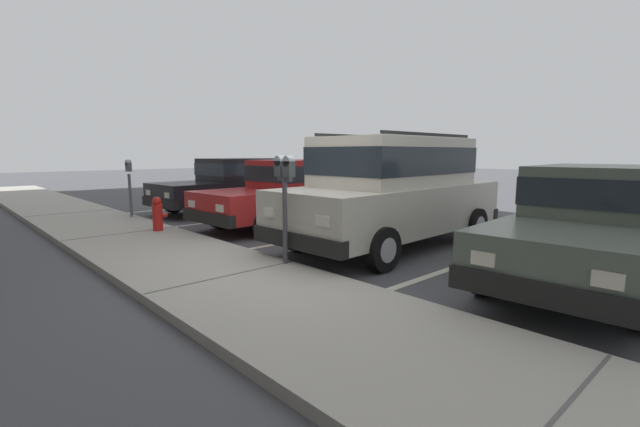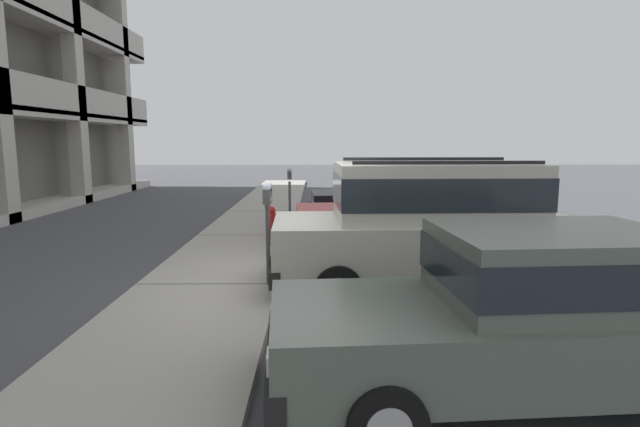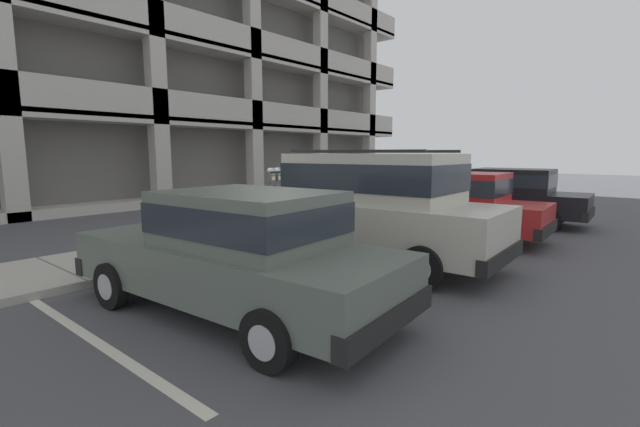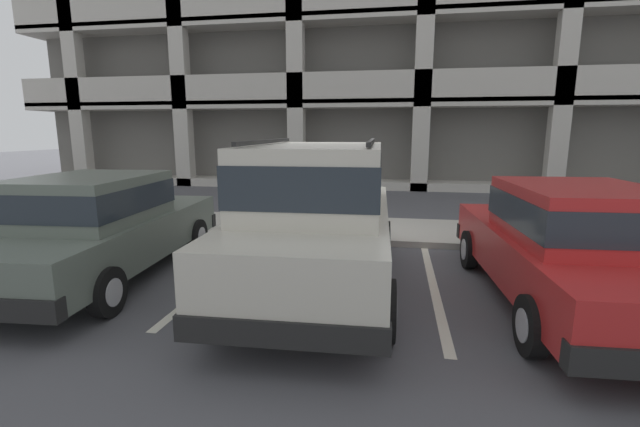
{
  "view_description": "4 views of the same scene",
  "coord_description": "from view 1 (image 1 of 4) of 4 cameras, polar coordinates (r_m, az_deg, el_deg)",
  "views": [
    {
      "loc": [
        -4.79,
        4.07,
        1.71
      ],
      "look_at": [
        0.25,
        -0.57,
        0.73
      ],
      "focal_mm": 24.0,
      "sensor_mm": 36.0,
      "label": 1
    },
    {
      "loc": [
        -7.44,
        -0.38,
        2.31
      ],
      "look_at": [
        0.3,
        -0.44,
        1.17
      ],
      "focal_mm": 28.0,
      "sensor_mm": 36.0,
      "label": 2
    },
    {
      "loc": [
        -6.45,
        -6.34,
        1.99
      ],
      "look_at": [
        0.12,
        -0.82,
        0.76
      ],
      "focal_mm": 24.0,
      "sensor_mm": 36.0,
      "label": 3
    },
    {
      "loc": [
        0.98,
        -7.7,
        2.14
      ],
      "look_at": [
        -0.21,
        -0.94,
        0.82
      ],
      "focal_mm": 24.0,
      "sensor_mm": 36.0,
      "label": 4
    }
  ],
  "objects": [
    {
      "name": "fire_hydrant",
      "position": [
        9.37,
        -20.85,
        -0.06
      ],
      "size": [
        0.3,
        0.3,
        0.7
      ],
      "color": "red",
      "rests_on": "sidewalk"
    },
    {
      "name": "silver_suv",
      "position": [
        7.84,
        9.73,
        3.45
      ],
      "size": [
        2.14,
        4.84,
        2.03
      ],
      "rotation": [
        0.0,
        0.0,
        0.03
      ],
      "color": "beige",
      "rests_on": "ground_plane"
    },
    {
      "name": "sidewalk",
      "position": [
        5.77,
        -12.22,
        -8.69
      ],
      "size": [
        40.0,
        2.2,
        0.12
      ],
      "color": "#ADA89E",
      "rests_on": "ground_plane"
    },
    {
      "name": "blue_coupe",
      "position": [
        12.89,
        -11.51,
        4.01
      ],
      "size": [
        2.02,
        4.57,
        1.54
      ],
      "rotation": [
        0.0,
        0.0,
        0.06
      ],
      "color": "black",
      "rests_on": "ground_plane"
    },
    {
      "name": "ground_plane",
      "position": [
        6.53,
        -2.23,
        -7.54
      ],
      "size": [
        80.0,
        80.0,
        0.1
      ],
      "color": "#4C4C51"
    },
    {
      "name": "parking_meter_far",
      "position": [
        11.66,
        -24.09,
        4.2
      ],
      "size": [
        0.15,
        0.12,
        1.42
      ],
      "color": "#595B60",
      "rests_on": "sidewalk"
    },
    {
      "name": "dark_hatchback",
      "position": [
        10.15,
        -3.76,
        3.08
      ],
      "size": [
        2.0,
        4.56,
        1.54
      ],
      "rotation": [
        0.0,
        0.0,
        0.05
      ],
      "color": "red",
      "rests_on": "ground_plane"
    },
    {
      "name": "parking_meter_near",
      "position": [
        6.07,
        -4.73,
        3.92
      ],
      "size": [
        0.35,
        0.12,
        1.55
      ],
      "color": "#47474C",
      "rests_on": "sidewalk"
    },
    {
      "name": "parking_stall_lines",
      "position": [
        8.56,
        -1.9,
        -3.39
      ],
      "size": [
        12.64,
        4.8,
        0.01
      ],
      "color": "silver",
      "rests_on": "ground_plane"
    },
    {
      "name": "red_sedan",
      "position": [
        6.63,
        32.97,
        -0.92
      ],
      "size": [
        2.05,
        4.59,
        1.54
      ],
      "rotation": [
        0.0,
        0.0,
        0.07
      ],
      "color": "#5B665B",
      "rests_on": "ground_plane"
    }
  ]
}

